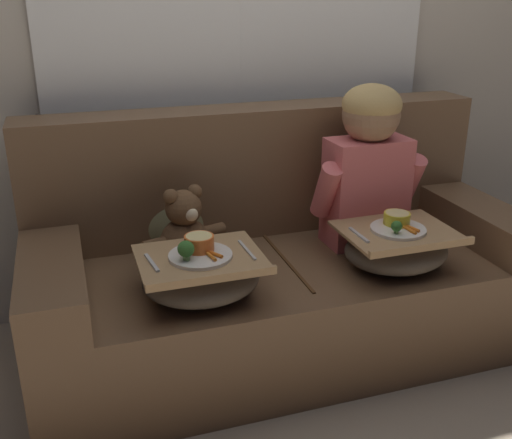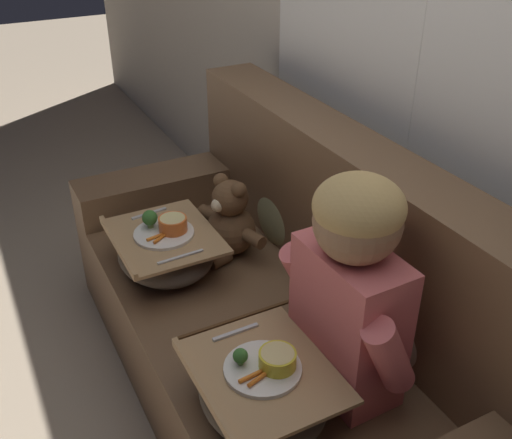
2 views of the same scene
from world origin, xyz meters
TOP-DOWN VIEW (x-y plane):
  - ground_plane at (0.00, 0.00)m, footprint 14.00×14.00m
  - wall_back_with_window at (0.00, 0.57)m, footprint 8.00×0.08m
  - couch at (0.00, 0.08)m, footprint 1.98×0.88m
  - throw_pillow_behind_child at (0.39, 0.26)m, footprint 0.32×0.16m
  - throw_pillow_behind_teddy at (-0.39, 0.26)m, footprint 0.33×0.16m
  - child_figure at (0.39, 0.04)m, footprint 0.47×0.24m
  - teddy_bear at (-0.38, 0.04)m, footprint 0.35×0.25m
  - lap_tray_child at (0.39, -0.23)m, footprint 0.43×0.36m
  - lap_tray_teddy at (-0.39, -0.23)m, footprint 0.43×0.36m

SIDE VIEW (x-z plane):
  - ground_plane at x=0.00m, z-range 0.00..0.00m
  - couch at x=0.00m, z-range -0.14..0.82m
  - lap_tray_child at x=0.39m, z-range 0.39..0.60m
  - lap_tray_teddy at x=-0.39m, z-range 0.38..0.61m
  - teddy_bear at x=-0.38m, z-range 0.39..0.71m
  - throw_pillow_behind_child at x=0.39m, z-range 0.40..0.73m
  - throw_pillow_behind_teddy at x=-0.39m, z-range 0.39..0.74m
  - child_figure at x=0.39m, z-range 0.45..1.11m
  - wall_back_with_window at x=0.00m, z-range 0.01..2.61m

